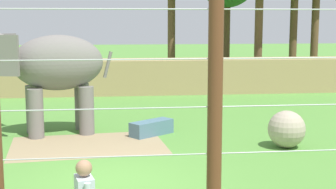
% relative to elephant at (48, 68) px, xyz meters
% --- Properties ---
extents(ground_plane, '(120.00, 120.00, 0.00)m').
position_rel_elephant_xyz_m(ground_plane, '(1.95, -4.77, -2.05)').
color(ground_plane, '#518938').
extents(dirt_patch, '(4.51, 3.22, 0.01)m').
position_rel_elephant_xyz_m(dirt_patch, '(1.23, -1.55, -2.05)').
color(dirt_patch, '#937F5B').
rests_on(dirt_patch, ground).
extents(embankment_wall, '(36.00, 1.80, 1.62)m').
position_rel_elephant_xyz_m(embankment_wall, '(1.95, 8.27, -1.24)').
color(embankment_wall, tan).
rests_on(embankment_wall, ground).
extents(elephant, '(4.12, 2.14, 3.10)m').
position_rel_elephant_xyz_m(elephant, '(0.00, 0.00, 0.00)').
color(elephant, slate).
rests_on(elephant, ground).
extents(enrichment_ball, '(1.03, 1.03, 1.03)m').
position_rel_elephant_xyz_m(enrichment_ball, '(6.68, -2.40, -1.54)').
color(enrichment_ball, tan).
rests_on(enrichment_ball, ground).
extents(cable_fence, '(10.74, 0.23, 3.80)m').
position_rel_elephant_xyz_m(cable_fence, '(1.90, -7.93, -0.15)').
color(cable_fence, brown).
rests_on(cable_fence, ground).
extents(feed_trough, '(1.42, 1.24, 0.44)m').
position_rel_elephant_xyz_m(feed_trough, '(3.11, -0.49, -1.83)').
color(feed_trough, slate).
rests_on(feed_trough, ground).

